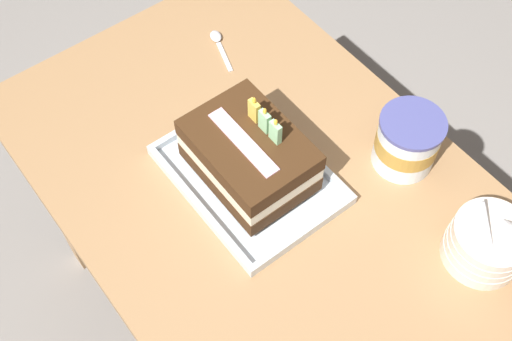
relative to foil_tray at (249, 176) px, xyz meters
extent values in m
plane|color=gray|center=(0.02, 0.02, -0.75)|extent=(8.00, 8.00, 0.00)
cube|color=#9E754C|center=(0.02, 0.02, -0.02)|extent=(1.07, 0.71, 0.04)
cube|color=#9E754C|center=(-0.46, -0.28, -0.40)|extent=(0.06, 0.06, 0.71)
cube|color=#9E754C|center=(-0.46, 0.31, -0.40)|extent=(0.06, 0.06, 0.71)
cube|color=silver|center=(0.00, 0.00, 0.00)|extent=(0.34, 0.25, 0.01)
cube|color=silver|center=(0.00, -0.12, 0.01)|extent=(0.34, 0.01, 0.02)
cube|color=silver|center=(0.00, 0.12, 0.01)|extent=(0.34, 0.01, 0.02)
cube|color=silver|center=(-0.16, 0.00, 0.01)|extent=(0.01, 0.22, 0.02)
cube|color=silver|center=(0.16, 0.00, 0.01)|extent=(0.01, 0.22, 0.02)
cube|color=#3E2512|center=(0.00, 0.00, 0.04)|extent=(0.23, 0.17, 0.04)
cube|color=beige|center=(0.00, 0.00, 0.07)|extent=(0.23, 0.16, 0.03)
cube|color=#3E2512|center=(0.00, 0.00, 0.10)|extent=(0.23, 0.17, 0.04)
cube|color=beige|center=(0.00, -0.01, 0.12)|extent=(0.17, 0.03, 0.00)
cube|color=#EFC64C|center=(-0.03, 0.04, 0.14)|extent=(0.02, 0.01, 0.04)
ellipsoid|color=yellow|center=(-0.03, 0.04, 0.17)|extent=(0.01, 0.01, 0.01)
cube|color=#99DB9E|center=(0.00, 0.04, 0.14)|extent=(0.02, 0.01, 0.04)
ellipsoid|color=yellow|center=(0.00, 0.04, 0.17)|extent=(0.01, 0.01, 0.01)
cube|color=#99DB9E|center=(0.03, 0.04, 0.14)|extent=(0.02, 0.01, 0.04)
ellipsoid|color=yellow|center=(0.03, 0.04, 0.17)|extent=(0.01, 0.01, 0.01)
cylinder|color=silver|center=(0.38, 0.23, 0.01)|extent=(0.14, 0.14, 0.03)
cylinder|color=silver|center=(0.38, 0.23, 0.03)|extent=(0.14, 0.14, 0.03)
cylinder|color=silver|center=(0.38, 0.23, 0.05)|extent=(0.14, 0.14, 0.03)
cylinder|color=silver|center=(0.38, 0.23, 0.07)|extent=(0.13, 0.13, 0.03)
cylinder|color=silver|center=(0.37, 0.21, 0.11)|extent=(0.07, 0.02, 0.07)
cylinder|color=silver|center=(0.39, 0.24, 0.10)|extent=(0.06, 0.04, 0.08)
cylinder|color=white|center=(0.15, 0.26, 0.05)|extent=(0.12, 0.12, 0.11)
cylinder|color=#B78938|center=(0.15, 0.26, 0.05)|extent=(0.12, 0.12, 0.04)
cylinder|color=#494D8E|center=(0.15, 0.26, 0.11)|extent=(0.12, 0.12, 0.01)
ellipsoid|color=silver|center=(-0.34, 0.17, 0.00)|extent=(0.04, 0.03, 0.01)
cube|color=silver|center=(-0.28, 0.15, 0.00)|extent=(0.09, 0.04, 0.00)
camera|label=1|loc=(0.54, -0.40, 1.04)|focal=45.32mm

